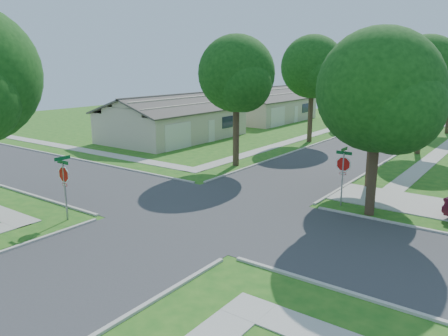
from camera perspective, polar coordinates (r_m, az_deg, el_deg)
ground at (r=21.22m, az=-1.74°, el=-5.80°), size 100.00×100.00×0.00m
road_ns at (r=21.21m, az=-1.74°, el=-5.79°), size 7.00×100.00×0.02m
sidewalk_ne at (r=42.86m, az=27.18°, el=2.59°), size 1.20×40.00×0.04m
sidewalk_nw at (r=46.22m, az=12.12°, el=4.46°), size 1.20×40.00×0.04m
driveway at (r=24.36m, az=24.11°, el=-4.38°), size 8.80×3.60×0.05m
stop_sign_sw at (r=20.89m, az=-20.17°, el=-1.13°), size 1.05×0.80×2.98m
stop_sign_ne at (r=22.44m, az=15.31°, el=0.19°), size 1.05×0.80×2.98m
tree_e_near at (r=25.99m, az=19.36°, el=9.73°), size 4.97×4.80×8.28m
tree_e_mid at (r=37.61m, az=24.90°, el=11.10°), size 5.59×5.40×9.21m
tree_w_near at (r=30.07m, az=1.72°, el=11.77°), size 5.38×5.20×8.97m
tree_w_mid at (r=40.54m, az=11.56°, el=12.46°), size 5.80×5.60×9.56m
tree_w_far at (r=52.66m, az=17.52°, el=11.21°), size 4.76×4.60×8.04m
tree_ne_corner at (r=20.94m, az=19.71°, el=8.84°), size 5.80×5.60×8.66m
house_nw_near at (r=42.18m, az=-6.55°, el=5.89°), size 8.42×13.60×4.23m
house_nw_far at (r=55.83m, az=5.38°, el=7.75°), size 8.42×13.60×4.23m
car_curb_east at (r=41.44m, az=22.90°, el=3.57°), size 1.60×3.82×1.29m
car_curb_west at (r=49.77m, az=20.01°, el=5.23°), size 1.96×4.16×1.17m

